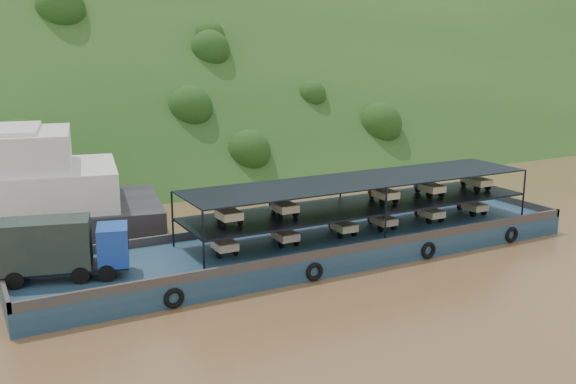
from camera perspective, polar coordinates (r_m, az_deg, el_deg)
name	(u,v)px	position (r m, az deg, el deg)	size (l,w,h in m)	color
ground	(337,246)	(41.73, 4.38, -4.81)	(160.00, 160.00, 0.00)	brown
hillside	(166,160)	(73.81, -10.77, 2.79)	(140.00, 28.00, 28.00)	#173714
cargo_barge	(300,243)	(38.69, 1.10, -4.54)	(35.08, 7.18, 4.54)	#142F47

